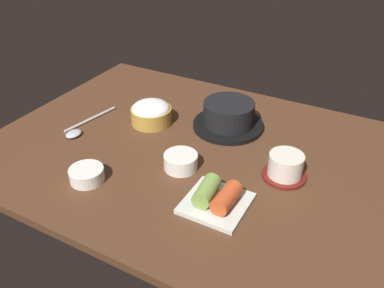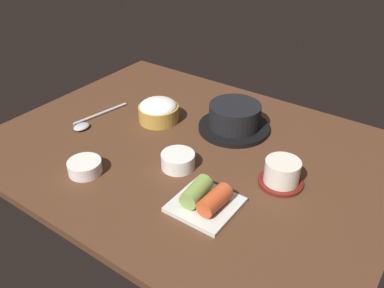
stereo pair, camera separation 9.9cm
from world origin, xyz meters
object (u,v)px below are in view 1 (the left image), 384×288
object	(u,v)px
rice_bowl	(151,112)
spoon	(80,128)
side_bowl_near	(87,174)
banchan_cup_center	(181,161)
stone_pot	(229,116)
tea_cup_with_saucer	(285,167)
kimchi_plate	(216,198)

from	to	relation	value
rice_bowl	spoon	bearing A→B (deg)	-138.81
rice_bowl	side_bowl_near	world-z (taller)	rice_bowl
banchan_cup_center	side_bowl_near	distance (cm)	21.58
side_bowl_near	stone_pot	bearing A→B (deg)	63.63
tea_cup_with_saucer	kimchi_plate	world-z (taller)	tea_cup_with_saucer
tea_cup_with_saucer	banchan_cup_center	bearing A→B (deg)	-159.89
rice_bowl	spoon	distance (cm)	19.80
stone_pot	banchan_cup_center	bearing A→B (deg)	-95.01
banchan_cup_center	kimchi_plate	xyz separation A→B (cm)	(13.04, -7.91, -0.05)
side_bowl_near	tea_cup_with_saucer	bearing A→B (deg)	30.05
tea_cup_with_saucer	spoon	xyz separation A→B (cm)	(-55.15, -6.50, -2.32)
stone_pot	tea_cup_with_saucer	distance (cm)	25.05
banchan_cup_center	kimchi_plate	size ratio (longest dim) A/B	0.62
banchan_cup_center	rice_bowl	bearing A→B (deg)	140.64
stone_pot	side_bowl_near	bearing A→B (deg)	-116.37
stone_pot	kimchi_plate	world-z (taller)	stone_pot
stone_pot	tea_cup_with_saucer	bearing A→B (deg)	-35.02
kimchi_plate	tea_cup_with_saucer	bearing A→B (deg)	59.66
tea_cup_with_saucer	banchan_cup_center	xyz separation A→B (cm)	(-22.49, -8.24, -0.95)
kimchi_plate	spoon	world-z (taller)	kimchi_plate
kimchi_plate	side_bowl_near	xyz separation A→B (cm)	(-29.30, -6.27, -0.27)
stone_pot	banchan_cup_center	size ratio (longest dim) A/B	2.41
stone_pot	banchan_cup_center	distance (cm)	22.74
stone_pot	spoon	bearing A→B (deg)	-148.93
stone_pot	kimchi_plate	distance (cm)	32.49
rice_bowl	tea_cup_with_saucer	world-z (taller)	rice_bowl
stone_pot	side_bowl_near	size ratio (longest dim) A/B	2.46
banchan_cup_center	side_bowl_near	bearing A→B (deg)	-138.90
banchan_cup_center	spoon	xyz separation A→B (cm)	(-32.66, 1.74, -1.36)
stone_pot	tea_cup_with_saucer	size ratio (longest dim) A/B	1.92
tea_cup_with_saucer	kimchi_plate	bearing A→B (deg)	-120.34
side_bowl_near	spoon	distance (cm)	22.88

